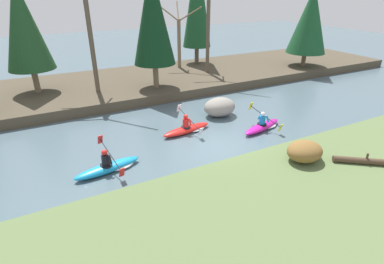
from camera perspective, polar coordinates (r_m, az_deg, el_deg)
ground_plane at (r=13.98m, az=4.40°, el=-2.70°), size 90.00×90.00×0.00m
riverbank_near at (r=10.45m, az=19.86°, el=-12.93°), size 44.00×5.96×0.74m
riverbank_far at (r=22.87m, az=-9.59°, el=9.29°), size 44.00×8.43×0.63m
conifer_tree_left at (r=21.01m, az=-29.51°, el=17.36°), size 2.75×2.75×6.73m
conifer_tree_mid_left at (r=19.70m, az=-7.51°, el=21.06°), size 2.67×2.67×7.42m
conifer_tree_mid_right at (r=27.50m, az=21.54°, el=19.20°), size 3.19×3.19×6.28m
bare_tree_mid_upstream at (r=19.76m, az=-18.83°, el=17.76°), size 4.31×4.26×7.90m
bare_tree_mid_downstream at (r=25.36m, az=-2.50°, el=17.49°), size 2.84×2.81×5.09m
bare_tree_downstream at (r=23.74m, az=3.07°, el=19.62°), size 4.08×4.04×7.46m
shrub_clump_nearest at (r=12.00m, az=20.66°, el=-3.45°), size 1.41×1.17×0.76m
shrub_clump_second at (r=12.32m, az=21.22°, el=-3.35°), size 1.02×0.85×0.55m
kayaker_lead at (r=15.99m, az=13.47°, el=1.21°), size 2.78×2.04×1.20m
kayaker_middle at (r=15.22m, az=-0.67°, el=0.68°), size 2.80×2.07×1.20m
kayaker_trailing at (r=12.49m, az=-15.26°, el=-6.31°), size 2.79×2.06×1.20m
boulder_midstream at (r=17.18m, az=5.29°, el=4.77°), size 1.87×1.46×1.06m
driftwood_log at (r=12.78m, az=29.40°, el=-4.77°), size 1.70×1.33×0.44m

